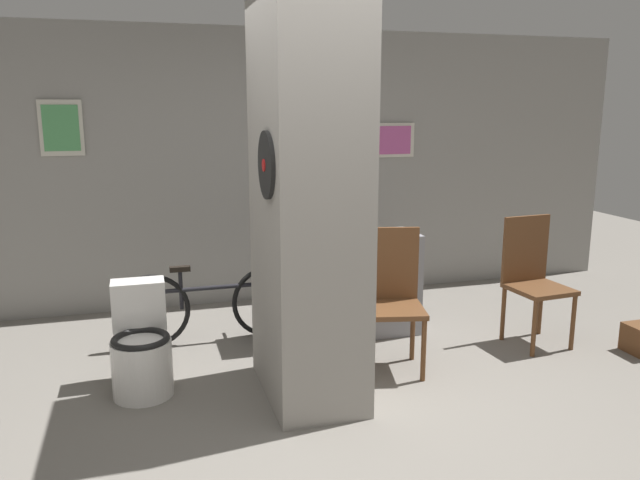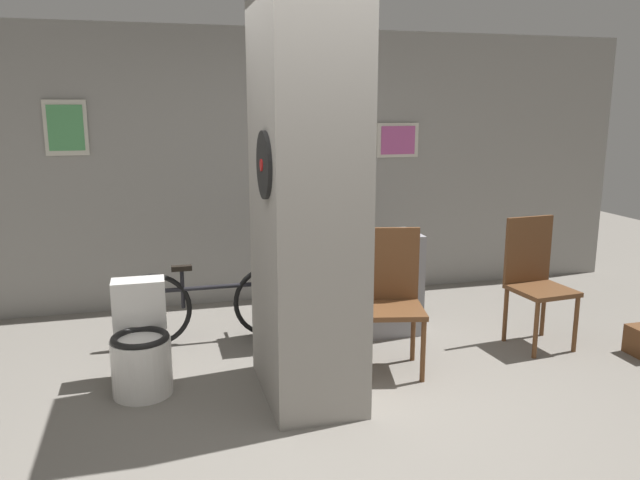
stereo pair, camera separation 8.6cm
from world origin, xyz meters
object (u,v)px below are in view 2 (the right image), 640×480
chair_by_doorway (536,276)px  chair_near_pillar (391,294)px  toilet (141,347)px  bottle_tall (327,226)px  bicycle (213,304)px

chair_by_doorway → chair_near_pillar: bearing=-178.6°
toilet → chair_by_doorway: bearing=1.2°
chair_near_pillar → toilet: bearing=-169.5°
toilet → chair_near_pillar: chair_near_pillar is taller
toilet → bottle_tall: bearing=22.5°
toilet → bottle_tall: bottle_tall is taller
toilet → bicycle: bearing=54.2°
bicycle → bottle_tall: bearing=-10.3°
chair_near_pillar → chair_by_doorway: (1.29, 0.14, 0.00)m
toilet → bottle_tall: (1.47, 0.61, 0.65)m
chair_near_pillar → bottle_tall: (-0.29, 0.68, 0.39)m
chair_near_pillar → bottle_tall: 0.84m
chair_by_doorway → bottle_tall: (-1.58, 0.54, 0.39)m
chair_by_doorway → bottle_tall: bottle_tall is taller
bicycle → chair_near_pillar: bearing=-35.2°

